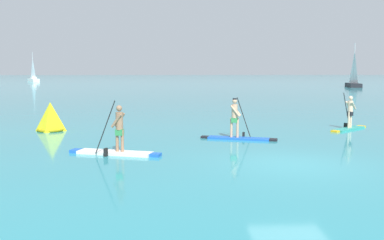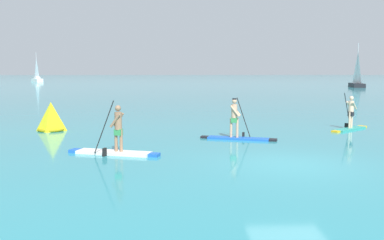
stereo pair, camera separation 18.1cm
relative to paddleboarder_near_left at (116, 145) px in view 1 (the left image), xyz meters
name	(u,v)px [view 1 (the left image)]	position (x,y,z in m)	size (l,w,h in m)	color
ground	(292,164)	(5.86, -1.95, -0.36)	(440.00, 440.00, 0.00)	teal
paddleboarder_near_left	(116,145)	(0.00, 0.00, 0.00)	(3.39, 1.45, 2.00)	white
paddleboarder_mid_center	(237,129)	(4.87, 3.13, 0.09)	(3.27, 1.37, 1.86)	blue
paddleboarder_far_right	(349,121)	(11.02, 5.94, 0.09)	(2.50, 2.18, 1.91)	teal
race_marker_buoy	(51,118)	(-3.95, 6.16, 0.29)	(1.34, 1.34, 1.43)	yellow
sailboat_left_horizon	(33,78)	(-31.34, 92.20, 0.52)	(4.12, 5.38, 7.20)	white
sailboat_right_horizon	(353,82)	(33.45, 57.57, 0.44)	(3.23, 6.43, 7.46)	black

